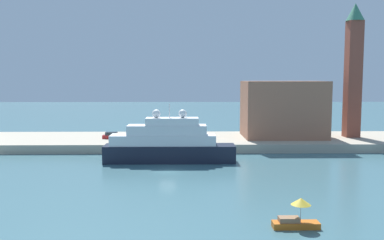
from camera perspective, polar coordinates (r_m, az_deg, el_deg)
name	(u,v)px	position (r m, az deg, el deg)	size (l,w,h in m)	color
ground	(168,172)	(68.25, -3.32, -6.97)	(400.00, 400.00, 0.00)	#3D6670
quay_dock	(172,141)	(94.08, -2.66, -2.91)	(110.00, 20.89, 1.80)	#ADA38E
large_yacht	(168,144)	(75.48, -3.27, -3.26)	(23.26, 4.57, 10.47)	black
small_motorboat	(296,216)	(44.39, 13.92, -12.49)	(4.65, 1.98, 3.06)	#C66019
harbor_building	(283,109)	(96.49, 12.18, 1.45)	(17.63, 12.58, 12.48)	#9E664C
bell_tower	(353,66)	(100.62, 20.94, 6.79)	(4.01, 4.01, 29.42)	brown
parked_car	(112,136)	(93.88, -10.73, -2.10)	(4.18, 1.70, 1.41)	#B21E1E
person_figure	(131,139)	(86.41, -8.28, -2.56)	(0.36, 0.36, 1.82)	#4C4C4C
mooring_bollard	(152,142)	(84.65, -5.41, -3.00)	(0.50, 0.50, 0.82)	black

